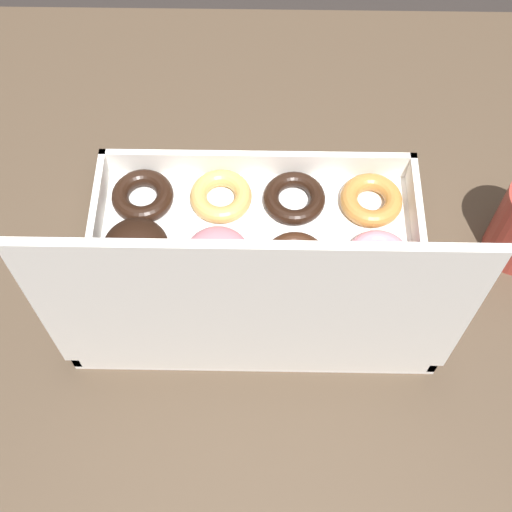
# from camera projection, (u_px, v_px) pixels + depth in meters

# --- Properties ---
(ground_plane) EXTENTS (8.00, 8.00, 0.00)m
(ground_plane) POSITION_uv_depth(u_px,v_px,m) (238.00, 423.00, 1.48)
(ground_plane) COLOR #2D2826
(dining_table) EXTENTS (1.16, 0.75, 0.75)m
(dining_table) POSITION_uv_depth(u_px,v_px,m) (228.00, 277.00, 0.93)
(dining_table) COLOR #4C3D2D
(dining_table) RESTS_ON ground_plane
(donut_box) EXTENTS (0.37, 0.27, 0.27)m
(donut_box) POSITION_uv_depth(u_px,v_px,m) (250.00, 269.00, 0.76)
(donut_box) COLOR white
(donut_box) RESTS_ON dining_table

